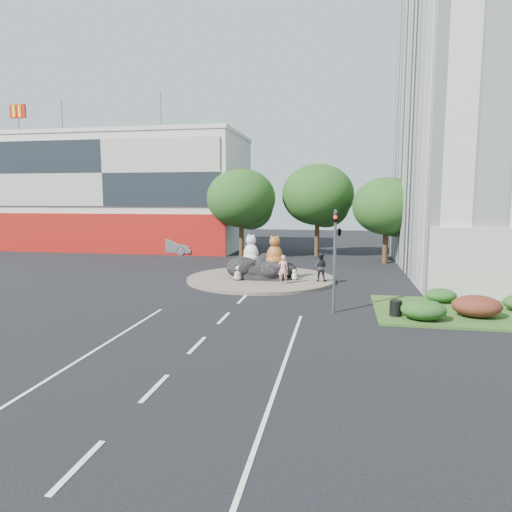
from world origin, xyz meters
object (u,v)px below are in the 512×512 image
at_px(pedestrian_pink, 283,269).
at_px(cat_tabby, 275,250).
at_px(kitten_calico, 238,273).
at_px(litter_bin, 396,308).
at_px(kitten_white, 294,274).
at_px(cat_white, 251,248).
at_px(parked_car, 171,246).
at_px(pedestrian_dark, 320,267).

bearing_deg(pedestrian_pink, cat_tabby, -67.25).
distance_m(kitten_calico, litter_bin, 11.64).
height_order(cat_tabby, kitten_white, cat_tabby).
distance_m(cat_white, cat_tabby, 1.93).
bearing_deg(parked_car, pedestrian_dark, -128.83).
bearing_deg(cat_tabby, litter_bin, -46.14).
distance_m(cat_white, litter_bin, 12.50).
height_order(kitten_white, parked_car, parked_car).
height_order(pedestrian_dark, litter_bin, pedestrian_dark).
distance_m(cat_tabby, kitten_calico, 2.85).
relative_size(kitten_calico, pedestrian_dark, 0.55).
relative_size(kitten_calico, kitten_white, 1.40).
xyz_separation_m(cat_tabby, kitten_calico, (-2.30, -0.91, -1.41)).
bearing_deg(cat_white, litter_bin, -29.49).
height_order(kitten_white, litter_bin, kitten_white).
xyz_separation_m(cat_tabby, parked_car, (-12.31, 13.05, -1.33)).
bearing_deg(kitten_white, cat_tabby, 130.04).
bearing_deg(parked_car, kitten_white, -131.77).
distance_m(kitten_calico, pedestrian_dark, 5.36).
distance_m(pedestrian_pink, pedestrian_dark, 2.58).
distance_m(pedestrian_pink, parked_car, 19.57).
height_order(kitten_white, pedestrian_dark, pedestrian_dark).
relative_size(cat_white, pedestrian_pink, 1.12).
bearing_deg(kitten_calico, kitten_white, 53.60).
relative_size(cat_white, parked_car, 0.42).
relative_size(pedestrian_pink, pedestrian_dark, 0.98).
relative_size(cat_tabby, parked_car, 0.43).
xyz_separation_m(cat_tabby, pedestrian_pink, (0.76, -1.51, -1.02)).
height_order(cat_tabby, kitten_calico, cat_tabby).
relative_size(kitten_white, parked_car, 0.15).
bearing_deg(pedestrian_pink, parked_car, -52.00).
xyz_separation_m(kitten_white, pedestrian_pink, (-0.56, -1.43, 0.54)).
height_order(kitten_calico, parked_car, parked_car).
relative_size(cat_tabby, kitten_white, 2.82).
distance_m(cat_white, kitten_calico, 2.29).
xyz_separation_m(kitten_calico, pedestrian_dark, (5.31, 0.66, 0.41)).
bearing_deg(pedestrian_pink, litter_bin, 128.93).
relative_size(cat_white, kitten_calico, 1.99).
height_order(cat_tabby, pedestrian_dark, cat_tabby).
bearing_deg(parked_car, pedestrian_pink, -135.94).
height_order(cat_white, cat_tabby, cat_tabby).
bearing_deg(pedestrian_pink, kitten_white, -115.24).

